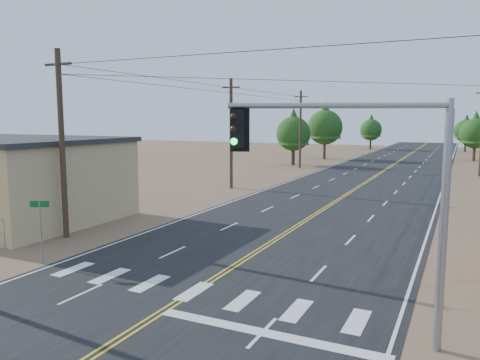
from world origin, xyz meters
The scene contains 11 objects.
road centered at (0.00, 30.00, 0.01)m, with size 15.00×200.00×0.02m, color black.
utility_pole_left_near centered at (-10.50, 12.00, 5.12)m, with size 1.80×0.30×10.00m.
utility_pole_left_mid centered at (-10.50, 32.00, 5.12)m, with size 1.80×0.30×10.00m.
utility_pole_left_far centered at (-10.50, 52.00, 5.12)m, with size 1.80×0.30×10.00m.
signal_mast_right centered at (6.79, 6.51, 4.70)m, with size 5.54×2.40×6.92m.
street_sign centered at (-7.80, 8.00, 1.91)m, with size 0.78×0.38×2.84m.
tree_left_near centered at (-12.62, 55.42, 4.83)m, with size 4.74×4.74×7.90m.
tree_left_mid centered at (-11.28, 66.71, 5.62)m, with size 5.51×5.51×9.18m.
tree_left_far centered at (-9.00, 94.37, 4.55)m, with size 4.46×4.46×7.44m.
tree_right_mid centered at (10.22, 73.38, 4.66)m, with size 4.58×4.58×7.63m.
tree_right_far centered at (9.00, 94.94, 4.50)m, with size 4.41×4.41×7.36m.
Camera 1 is at (8.74, -6.30, 6.39)m, focal length 35.00 mm.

